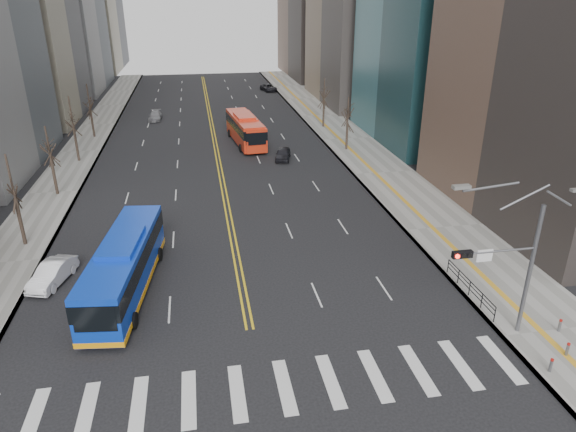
# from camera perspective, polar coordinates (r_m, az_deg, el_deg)

# --- Properties ---
(ground) EXTENTS (220.00, 220.00, 0.00)m
(ground) POSITION_cam_1_polar(r_m,az_deg,el_deg) (26.90, -2.99, -18.70)
(ground) COLOR black
(sidewalk_right) EXTENTS (7.00, 130.00, 0.15)m
(sidewalk_right) POSITION_cam_1_polar(r_m,az_deg,el_deg) (70.08, 6.52, 8.52)
(sidewalk_right) COLOR gray
(sidewalk_right) RESTS_ON ground
(sidewalk_left) EXTENTS (5.00, 130.00, 0.15)m
(sidewalk_left) POSITION_cam_1_polar(r_m,az_deg,el_deg) (68.75, -22.00, 6.66)
(sidewalk_left) COLOR gray
(sidewalk_left) RESTS_ON ground
(crosswalk) EXTENTS (26.70, 4.00, 0.01)m
(crosswalk) POSITION_cam_1_polar(r_m,az_deg,el_deg) (26.89, -2.99, -18.69)
(crosswalk) COLOR silver
(crosswalk) RESTS_ON ground
(centerline) EXTENTS (0.55, 100.00, 0.01)m
(centerline) POSITION_cam_1_polar(r_m,az_deg,el_deg) (76.98, -8.43, 9.73)
(centerline) COLOR gold
(centerline) RESTS_ON ground
(signal_mast) EXTENTS (5.37, 0.37, 9.39)m
(signal_mast) POSITION_cam_1_polar(r_m,az_deg,el_deg) (30.09, 23.29, -4.58)
(signal_mast) COLOR slate
(signal_mast) RESTS_ON ground
(pedestrian_railing) EXTENTS (0.06, 6.06, 1.02)m
(pedestrian_railing) POSITION_cam_1_polar(r_m,az_deg,el_deg) (35.16, 19.56, -7.34)
(pedestrian_railing) COLOR black
(pedestrian_railing) RESTS_ON sidewalk_right
(bollards) EXTENTS (2.87, 3.17, 0.78)m
(bollards) POSITION_cam_1_polar(r_m,az_deg,el_deg) (32.16, 27.94, -12.61)
(bollards) COLOR slate
(bollards) RESTS_ON sidewalk_right
(street_trees) EXTENTS (35.20, 47.20, 7.60)m
(street_trees) POSITION_cam_1_polar(r_m,az_deg,el_deg) (56.14, -15.22, 9.14)
(street_trees) COLOR #2F221C
(street_trees) RESTS_ON ground
(blue_bus) EXTENTS (4.38, 13.18, 3.74)m
(blue_bus) POSITION_cam_1_polar(r_m,az_deg,el_deg) (34.87, -17.72, -5.18)
(blue_bus) COLOR #0C36BD
(blue_bus) RESTS_ON ground
(red_bus_near) EXTENTS (4.02, 12.16, 3.77)m
(red_bus_near) POSITION_cam_1_polar(r_m,az_deg,el_deg) (67.42, -4.83, 9.76)
(red_bus_near) COLOR red
(red_bus_near) RESTS_ON ground
(red_bus_far) EXTENTS (3.59, 11.47, 3.58)m
(red_bus_far) POSITION_cam_1_polar(r_m,az_deg,el_deg) (67.01, -4.48, 9.60)
(red_bus_far) COLOR red
(red_bus_far) RESTS_ON ground
(car_white) EXTENTS (2.74, 4.66, 1.45)m
(car_white) POSITION_cam_1_polar(r_m,az_deg,el_deg) (38.19, -24.71, -5.83)
(car_white) COLOR white
(car_white) RESTS_ON ground
(car_dark_mid) EXTENTS (2.59, 4.33, 1.38)m
(car_dark_mid) POSITION_cam_1_polar(r_m,az_deg,el_deg) (60.71, -0.56, 6.92)
(car_dark_mid) COLOR black
(car_dark_mid) RESTS_ON ground
(car_silver) EXTENTS (1.93, 4.54, 1.31)m
(car_silver) POSITION_cam_1_polar(r_m,az_deg,el_deg) (83.11, -14.54, 10.72)
(car_silver) COLOR gray
(car_silver) RESTS_ON ground
(car_dark_far) EXTENTS (3.25, 5.22, 1.35)m
(car_dark_far) POSITION_cam_1_polar(r_m,az_deg,el_deg) (105.64, -2.17, 14.06)
(car_dark_far) COLOR black
(car_dark_far) RESTS_ON ground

